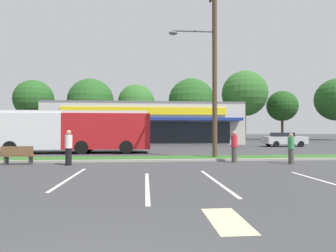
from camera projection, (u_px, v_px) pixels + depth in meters
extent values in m
cube|color=#2D5B23|center=(134.00, 159.00, 16.42)|extent=(56.00, 2.20, 0.12)
cube|color=#99968C|center=(133.00, 161.00, 15.21)|extent=(56.00, 0.24, 0.12)
cube|color=silver|center=(70.00, 178.00, 10.07)|extent=(0.12, 4.80, 0.01)
cube|color=silver|center=(147.00, 185.00, 8.68)|extent=(0.12, 4.80, 0.01)
cube|color=silver|center=(216.00, 181.00, 9.35)|extent=(0.12, 4.80, 0.01)
cube|color=silver|center=(331.00, 183.00, 9.02)|extent=(0.12, 4.80, 0.01)
cube|color=beige|center=(227.00, 220.00, 5.32)|extent=(0.70, 1.60, 0.01)
cube|color=#BCB7AD|center=(145.00, 125.00, 37.98)|extent=(24.77, 10.88, 5.01)
cube|color=black|center=(145.00, 133.00, 32.50)|extent=(20.81, 0.08, 2.61)
cube|color=navy|center=(145.00, 119.00, 31.87)|extent=(23.29, 1.40, 0.35)
cube|color=yellow|center=(145.00, 111.00, 32.51)|extent=(19.82, 0.16, 0.90)
cube|color=slate|center=(145.00, 106.00, 38.02)|extent=(24.77, 10.88, 0.30)
cylinder|color=#473323|center=(34.00, 127.00, 46.45)|extent=(0.44, 0.44, 4.64)
sphere|color=#23511E|center=(34.00, 99.00, 46.53)|extent=(6.58, 6.58, 6.58)
cylinder|color=#473323|center=(91.00, 130.00, 47.52)|extent=(0.44, 0.44, 3.80)
sphere|color=#23511E|center=(91.00, 102.00, 47.60)|extent=(8.04, 8.04, 8.04)
cylinder|color=#473323|center=(136.00, 129.00, 46.05)|extent=(0.44, 0.44, 4.10)
sphere|color=#2D6026|center=(136.00, 103.00, 46.12)|extent=(6.26, 6.26, 6.26)
cylinder|color=#473323|center=(191.00, 130.00, 47.43)|extent=(0.44, 0.44, 3.76)
sphere|color=#23511E|center=(191.00, 102.00, 47.51)|extent=(8.10, 8.10, 8.10)
cylinder|color=#473323|center=(245.00, 125.00, 47.95)|extent=(0.44, 0.44, 5.30)
sphere|color=#2D6026|center=(245.00, 93.00, 48.04)|extent=(8.02, 8.02, 8.02)
cylinder|color=#473323|center=(282.00, 129.00, 50.47)|extent=(0.44, 0.44, 4.21)
sphere|color=#1E4719|center=(282.00, 106.00, 50.54)|extent=(5.63, 5.63, 5.63)
cylinder|color=#4C3826|center=(215.00, 70.00, 16.93)|extent=(0.30, 0.30, 11.02)
cylinder|color=#59595B|center=(194.00, 31.00, 16.87)|extent=(2.60, 0.12, 0.10)
ellipsoid|color=#59595B|center=(173.00, 33.00, 16.77)|extent=(0.56, 0.32, 0.24)
cube|color=#AD191E|center=(108.00, 131.00, 21.35)|extent=(6.53, 2.57, 2.70)
cube|color=silver|center=(30.00, 131.00, 20.84)|extent=(5.34, 2.56, 2.70)
cube|color=silver|center=(74.00, 113.00, 21.15)|extent=(11.39, 2.32, 0.20)
cube|color=black|center=(78.00, 125.00, 22.43)|extent=(10.91, 0.09, 1.19)
cylinder|color=black|center=(10.00, 148.00, 19.58)|extent=(1.00, 0.30, 1.00)
cylinder|color=black|center=(25.00, 146.00, 21.92)|extent=(1.00, 0.30, 1.00)
cylinder|color=black|center=(82.00, 148.00, 20.01)|extent=(1.00, 0.30, 1.00)
cylinder|color=black|center=(88.00, 146.00, 22.35)|extent=(1.00, 0.30, 1.00)
cylinder|color=black|center=(126.00, 147.00, 20.29)|extent=(1.00, 0.30, 1.00)
cylinder|color=black|center=(128.00, 146.00, 22.63)|extent=(1.00, 0.30, 1.00)
cube|color=brown|center=(19.00, 156.00, 14.07)|extent=(1.60, 0.45, 0.06)
cube|color=brown|center=(17.00, 151.00, 13.88)|extent=(1.60, 0.06, 0.44)
cube|color=#333338|center=(31.00, 160.00, 14.12)|extent=(0.08, 0.36, 0.45)
cube|color=#333338|center=(6.00, 160.00, 14.02)|extent=(0.08, 0.36, 0.45)
cube|color=#B7B7BC|center=(284.00, 140.00, 29.60)|extent=(4.42, 1.88, 0.78)
cube|color=black|center=(282.00, 135.00, 29.59)|extent=(1.99, 1.65, 0.42)
cylinder|color=black|center=(292.00, 143.00, 30.60)|extent=(0.64, 0.22, 0.64)
cylinder|color=black|center=(301.00, 144.00, 28.82)|extent=(0.64, 0.22, 0.64)
cylinder|color=black|center=(268.00, 143.00, 30.37)|extent=(0.64, 0.22, 0.64)
cylinder|color=black|center=(276.00, 144.00, 28.59)|extent=(0.64, 0.22, 0.64)
cube|color=silver|center=(53.00, 141.00, 27.98)|extent=(4.18, 1.89, 0.66)
cube|color=black|center=(51.00, 136.00, 27.98)|extent=(1.88, 1.66, 0.43)
cylinder|color=black|center=(69.00, 144.00, 28.98)|extent=(0.64, 0.22, 0.64)
cylinder|color=black|center=(64.00, 145.00, 27.19)|extent=(0.64, 0.22, 0.64)
cylinder|color=black|center=(44.00, 144.00, 28.77)|extent=(0.64, 0.22, 0.64)
cylinder|color=black|center=(37.00, 145.00, 26.98)|extent=(0.64, 0.22, 0.64)
cylinder|color=#47423D|center=(291.00, 157.00, 14.22)|extent=(0.28, 0.28, 0.78)
cylinder|color=#338C4C|center=(291.00, 143.00, 14.24)|extent=(0.33, 0.33, 0.62)
sphere|color=tan|center=(291.00, 135.00, 14.24)|extent=(0.21, 0.21, 0.21)
cylinder|color=#47423D|center=(234.00, 155.00, 14.99)|extent=(0.30, 0.30, 0.83)
cylinder|color=red|center=(234.00, 141.00, 15.01)|extent=(0.35, 0.35, 0.66)
sphere|color=tan|center=(234.00, 133.00, 15.01)|extent=(0.23, 0.23, 0.23)
cylinder|color=black|center=(69.00, 157.00, 13.72)|extent=(0.31, 0.31, 0.86)
cylinder|color=silver|center=(69.00, 141.00, 13.73)|extent=(0.36, 0.36, 0.68)
sphere|color=tan|center=(69.00, 132.00, 13.74)|extent=(0.24, 0.24, 0.24)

